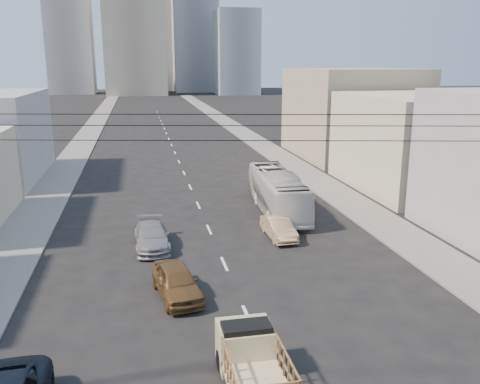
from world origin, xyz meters
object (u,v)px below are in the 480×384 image
object	(u,v)px
city_bus	(277,192)
sedan_grey	(152,236)
flatbed_pickup	(252,359)
sedan_brown	(177,282)
sedan_tan	(279,228)

from	to	relation	value
city_bus	sedan_grey	distance (m)	10.96
flatbed_pickup	sedan_grey	bearing A→B (deg)	101.35
sedan_brown	city_bus	bearing A→B (deg)	47.27
sedan_tan	city_bus	bearing A→B (deg)	73.07
city_bus	sedan_brown	bearing A→B (deg)	-120.34
sedan_brown	sedan_tan	world-z (taller)	sedan_brown
flatbed_pickup	sedan_grey	size ratio (longest dim) A/B	0.91
flatbed_pickup	sedan_tan	size ratio (longest dim) A/B	1.13
flatbed_pickup	sedan_tan	xyz separation A→B (m)	(4.96, 14.45, -0.45)
sedan_tan	sedan_grey	bearing A→B (deg)	178.82
flatbed_pickup	sedan_brown	xyz separation A→B (m)	(-1.92, 7.42, -0.35)
flatbed_pickup	sedan_brown	distance (m)	7.67
city_bus	sedan_grey	size ratio (longest dim) A/B	2.23
sedan_brown	sedan_grey	world-z (taller)	sedan_brown
sedan_grey	flatbed_pickup	bearing A→B (deg)	-79.95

